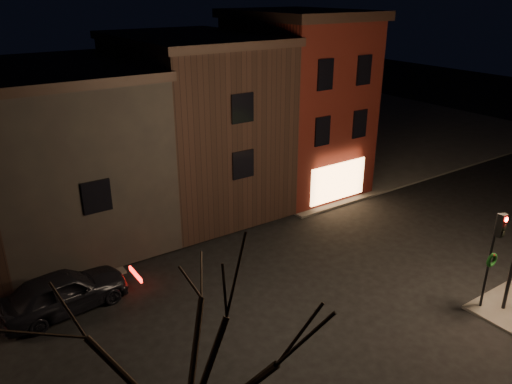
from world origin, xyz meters
The scene contains 8 objects.
ground centered at (0.00, 0.00, 0.00)m, with size 120.00×120.00×0.00m, color black.
sidewalk_far_right centered at (20.00, 20.00, 0.06)m, with size 30.00×30.00×0.12m, color #2D2B28.
corner_building centered at (8.00, 9.47, 5.40)m, with size 6.50×8.50×10.50m.
row_building_a centered at (1.50, 10.50, 4.83)m, with size 7.30×10.30×9.40m.
row_building_b centered at (-5.75, 10.50, 4.33)m, with size 7.80×10.30×8.40m.
traffic_signal centered at (5.60, -5.51, 2.81)m, with size 0.58×0.38×4.05m.
bare_tree_left centered at (-8.00, -7.00, 5.43)m, with size 5.60×5.60×7.50m.
parked_car_a centered at (-7.96, 3.74, 0.84)m, with size 1.97×4.91×1.67m, color black.
Camera 1 is at (-11.05, -14.05, 11.73)m, focal length 35.00 mm.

